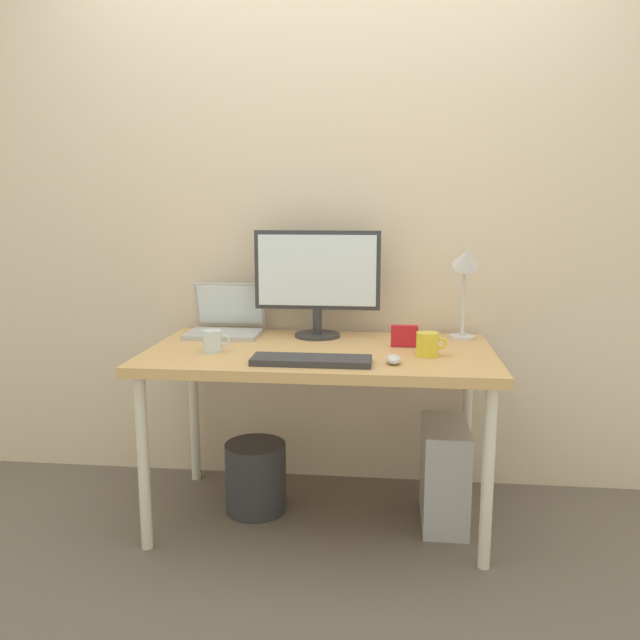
{
  "coord_description": "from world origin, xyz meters",
  "views": [
    {
      "loc": [
        0.27,
        -2.51,
        1.3
      ],
      "look_at": [
        0.0,
        0.0,
        0.85
      ],
      "focal_mm": 36.01,
      "sensor_mm": 36.0,
      "label": 1
    }
  ],
  "objects_px": {
    "desk_lamp": "(466,272)",
    "wastebasket": "(256,477)",
    "glass_cup": "(213,341)",
    "keyboard": "(311,360)",
    "monitor": "(317,277)",
    "mouse": "(394,359)",
    "laptop": "(226,321)",
    "computer_tower": "(444,473)",
    "photo_frame": "(404,336)",
    "coffee_mug": "(428,344)",
    "desk": "(320,364)"
  },
  "relations": [
    {
      "from": "desk_lamp",
      "to": "wastebasket",
      "type": "relative_size",
      "value": 1.39
    },
    {
      "from": "keyboard",
      "to": "glass_cup",
      "type": "height_order",
      "value": "glass_cup"
    },
    {
      "from": "computer_tower",
      "to": "wastebasket",
      "type": "relative_size",
      "value": 1.4
    },
    {
      "from": "monitor",
      "to": "laptop",
      "type": "height_order",
      "value": "monitor"
    },
    {
      "from": "monitor",
      "to": "keyboard",
      "type": "xyz_separation_m",
      "value": [
        0.03,
        -0.49,
        -0.25
      ]
    },
    {
      "from": "laptop",
      "to": "keyboard",
      "type": "height_order",
      "value": "laptop"
    },
    {
      "from": "keyboard",
      "to": "wastebasket",
      "type": "relative_size",
      "value": 1.47
    },
    {
      "from": "coffee_mug",
      "to": "desk_lamp",
      "type": "bearing_deg",
      "value": 61.94
    },
    {
      "from": "photo_frame",
      "to": "desk_lamp",
      "type": "bearing_deg",
      "value": 34.47
    },
    {
      "from": "desk_lamp",
      "to": "computer_tower",
      "type": "bearing_deg",
      "value": -109.27
    },
    {
      "from": "desk_lamp",
      "to": "keyboard",
      "type": "relative_size",
      "value": 0.95
    },
    {
      "from": "desk_lamp",
      "to": "glass_cup",
      "type": "distance_m",
      "value": 1.09
    },
    {
      "from": "desk_lamp",
      "to": "wastebasket",
      "type": "distance_m",
      "value": 1.25
    },
    {
      "from": "coffee_mug",
      "to": "wastebasket",
      "type": "distance_m",
      "value": 0.95
    },
    {
      "from": "desk",
      "to": "keyboard",
      "type": "distance_m",
      "value": 0.25
    },
    {
      "from": "monitor",
      "to": "keyboard",
      "type": "relative_size",
      "value": 1.25
    },
    {
      "from": "monitor",
      "to": "photo_frame",
      "type": "xyz_separation_m",
      "value": [
        0.38,
        -0.17,
        -0.22
      ]
    },
    {
      "from": "mouse",
      "to": "glass_cup",
      "type": "xyz_separation_m",
      "value": [
        -0.71,
        0.12,
        0.03
      ]
    },
    {
      "from": "mouse",
      "to": "computer_tower",
      "type": "xyz_separation_m",
      "value": [
        0.22,
        0.23,
        -0.53
      ]
    },
    {
      "from": "laptop",
      "to": "computer_tower",
      "type": "distance_m",
      "value": 1.15
    },
    {
      "from": "keyboard",
      "to": "mouse",
      "type": "distance_m",
      "value": 0.3
    },
    {
      "from": "photo_frame",
      "to": "computer_tower",
      "type": "height_order",
      "value": "photo_frame"
    },
    {
      "from": "monitor",
      "to": "desk_lamp",
      "type": "height_order",
      "value": "monitor"
    },
    {
      "from": "laptop",
      "to": "photo_frame",
      "type": "height_order",
      "value": "laptop"
    },
    {
      "from": "monitor",
      "to": "glass_cup",
      "type": "height_order",
      "value": "monitor"
    },
    {
      "from": "keyboard",
      "to": "coffee_mug",
      "type": "relative_size",
      "value": 3.65
    },
    {
      "from": "monitor",
      "to": "computer_tower",
      "type": "xyz_separation_m",
      "value": [
        0.55,
        -0.23,
        -0.78
      ]
    },
    {
      "from": "keyboard",
      "to": "coffee_mug",
      "type": "xyz_separation_m",
      "value": [
        0.43,
        0.17,
        0.03
      ]
    },
    {
      "from": "computer_tower",
      "to": "photo_frame",
      "type": "bearing_deg",
      "value": 162.94
    },
    {
      "from": "photo_frame",
      "to": "coffee_mug",
      "type": "bearing_deg",
      "value": -58.99
    },
    {
      "from": "photo_frame",
      "to": "wastebasket",
      "type": "bearing_deg",
      "value": -176.31
    },
    {
      "from": "laptop",
      "to": "computer_tower",
      "type": "relative_size",
      "value": 0.76
    },
    {
      "from": "laptop",
      "to": "mouse",
      "type": "height_order",
      "value": "laptop"
    },
    {
      "from": "desk_lamp",
      "to": "keyboard",
      "type": "distance_m",
      "value": 0.82
    },
    {
      "from": "coffee_mug",
      "to": "mouse",
      "type": "bearing_deg",
      "value": -132.93
    },
    {
      "from": "mouse",
      "to": "laptop",
      "type": "bearing_deg",
      "value": 147.51
    },
    {
      "from": "keyboard",
      "to": "glass_cup",
      "type": "bearing_deg",
      "value": 160.47
    },
    {
      "from": "laptop",
      "to": "wastebasket",
      "type": "bearing_deg",
      "value": -53.59
    },
    {
      "from": "mouse",
      "to": "photo_frame",
      "type": "distance_m",
      "value": 0.29
    },
    {
      "from": "glass_cup",
      "to": "keyboard",
      "type": "bearing_deg",
      "value": -19.53
    },
    {
      "from": "laptop",
      "to": "wastebasket",
      "type": "relative_size",
      "value": 1.07
    },
    {
      "from": "desk",
      "to": "photo_frame",
      "type": "bearing_deg",
      "value": 12.07
    },
    {
      "from": "laptop",
      "to": "wastebasket",
      "type": "height_order",
      "value": "laptop"
    },
    {
      "from": "glass_cup",
      "to": "wastebasket",
      "type": "distance_m",
      "value": 0.65
    },
    {
      "from": "monitor",
      "to": "mouse",
      "type": "bearing_deg",
      "value": -53.93
    },
    {
      "from": "mouse",
      "to": "keyboard",
      "type": "bearing_deg",
      "value": -174.43
    },
    {
      "from": "glass_cup",
      "to": "desk_lamp",
      "type": "bearing_deg",
      "value": 18.69
    },
    {
      "from": "monitor",
      "to": "glass_cup",
      "type": "relative_size",
      "value": 4.99
    },
    {
      "from": "wastebasket",
      "to": "desk_lamp",
      "type": "bearing_deg",
      "value": 13.81
    },
    {
      "from": "photo_frame",
      "to": "desk",
      "type": "bearing_deg",
      "value": -167.93
    }
  ]
}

